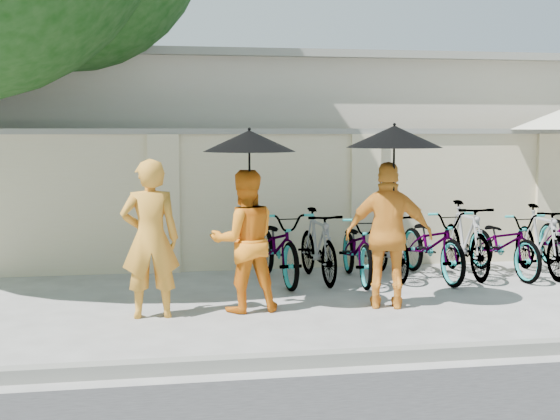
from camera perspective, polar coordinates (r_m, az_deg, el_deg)
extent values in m
plane|color=#ADABA7|center=(8.58, -1.03, -8.05)|extent=(80.00, 80.00, 0.00)
cube|color=gray|center=(6.95, 1.22, -10.92)|extent=(40.00, 0.16, 0.12)
cube|color=beige|center=(11.70, 1.31, 0.68)|extent=(20.00, 0.30, 2.00)
cube|color=#B7AC96|center=(15.58, 2.15, 4.21)|extent=(14.00, 6.00, 3.20)
imported|color=orange|center=(8.66, -9.48, -2.09)|extent=(0.64, 0.43, 1.75)
imported|color=orange|center=(8.86, -2.62, -2.27)|extent=(0.84, 0.69, 1.62)
cylinder|color=black|center=(8.72, -2.25, 1.70)|extent=(0.02, 0.02, 1.03)
cone|color=black|center=(8.69, -2.26, 5.08)|extent=(1.04, 1.04, 0.24)
imported|color=orange|center=(9.09, 7.97, -1.85)|extent=(1.07, 0.68, 1.70)
cylinder|color=black|center=(8.96, 8.31, 2.06)|extent=(0.02, 0.02, 1.03)
cone|color=black|center=(8.94, 8.36, 5.34)|extent=(1.09, 1.09, 0.25)
imported|color=gray|center=(10.56, -0.08, -2.65)|extent=(0.83, 1.94, 0.99)
imported|color=gray|center=(10.64, 2.79, -2.60)|extent=(0.57, 1.67, 0.99)
imported|color=gray|center=(10.67, 5.72, -2.78)|extent=(0.72, 1.79, 0.92)
imported|color=gray|center=(11.00, 8.15, -2.45)|extent=(0.50, 1.60, 0.96)
imported|color=gray|center=(11.01, 11.11, -2.43)|extent=(0.83, 1.93, 0.98)
imported|color=gray|center=(11.32, 13.41, -2.07)|extent=(0.55, 1.77, 1.05)
imported|color=gray|center=(11.46, 16.07, -2.37)|extent=(0.83, 1.82, 0.93)
imported|color=gray|center=(11.65, 18.55, -2.13)|extent=(0.55, 1.68, 1.00)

